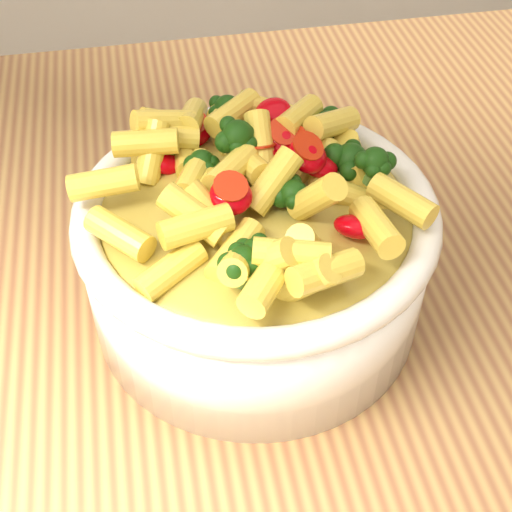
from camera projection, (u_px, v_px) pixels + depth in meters
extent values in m
cube|color=#B1864C|center=(210.00, 282.00, 0.62)|extent=(1.20, 0.80, 0.04)
cylinder|color=#B1864C|center=(503.00, 273.00, 1.25)|extent=(0.05, 0.05, 0.86)
cylinder|color=white|center=(256.00, 261.00, 0.54)|extent=(0.25, 0.25, 0.10)
ellipsoid|color=white|center=(256.00, 289.00, 0.56)|extent=(0.23, 0.23, 0.04)
torus|color=white|center=(256.00, 211.00, 0.50)|extent=(0.26, 0.26, 0.02)
ellipsoid|color=#E0C84C|center=(256.00, 211.00, 0.50)|extent=(0.22, 0.22, 0.03)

